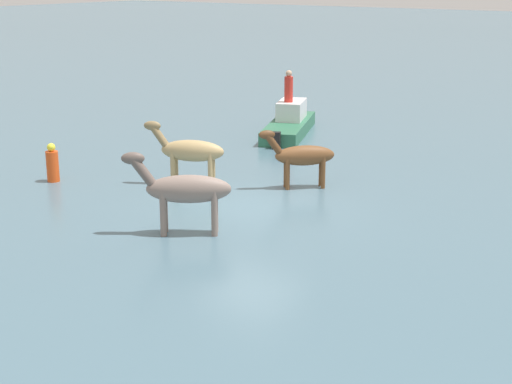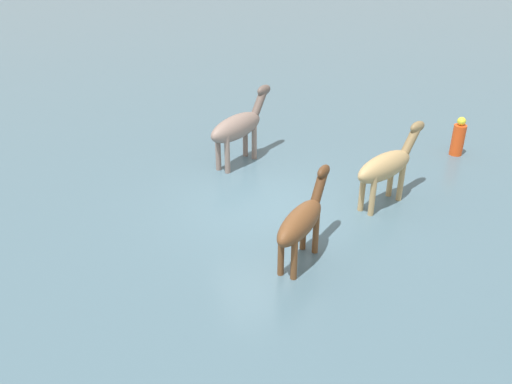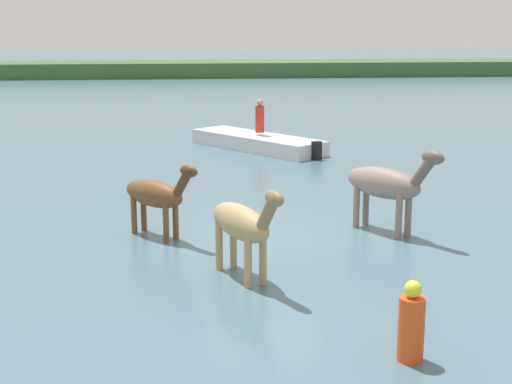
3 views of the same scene
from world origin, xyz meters
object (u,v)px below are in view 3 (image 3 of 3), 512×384
(horse_dun_straggler, at_px, (243,224))
(boat_motor_center, at_px, (258,144))
(buoy_channel_marker, at_px, (411,325))
(horse_rear_stallion, at_px, (156,194))
(horse_gray_outer, at_px, (386,184))
(person_boatman_standing, at_px, (260,117))

(horse_dun_straggler, height_order, boat_motor_center, horse_dun_straggler)
(buoy_channel_marker, bearing_deg, horse_rear_stallion, 119.80)
(horse_rear_stallion, bearing_deg, horse_dun_straggler, -13.33)
(horse_gray_outer, bearing_deg, boat_motor_center, 153.26)
(horse_gray_outer, distance_m, buoy_channel_marker, 6.35)
(horse_rear_stallion, xyz_separation_m, person_boatman_standing, (3.32, 10.87, 0.23))
(boat_motor_center, height_order, buoy_channel_marker, buoy_channel_marker)
(horse_dun_straggler, bearing_deg, horse_gray_outer, 104.53)
(horse_gray_outer, xyz_separation_m, boat_motor_center, (-1.68, 10.98, -0.90))
(person_boatman_standing, distance_m, buoy_channel_marker, 17.19)
(boat_motor_center, bearing_deg, person_boatman_standing, -123.14)
(horse_rear_stallion, height_order, buoy_channel_marker, horse_rear_stallion)
(horse_gray_outer, relative_size, person_boatman_standing, 1.92)
(horse_rear_stallion, xyz_separation_m, boat_motor_center, (3.25, 10.87, -0.75))
(horse_gray_outer, xyz_separation_m, horse_rear_stallion, (-4.93, 0.12, -0.15))
(horse_dun_straggler, relative_size, horse_rear_stallion, 1.27)
(boat_motor_center, bearing_deg, horse_gray_outer, 150.82)
(horse_gray_outer, relative_size, horse_rear_stallion, 1.26)
(boat_motor_center, xyz_separation_m, person_boatman_standing, (0.07, 0.01, 0.98))
(horse_dun_straggler, distance_m, horse_gray_outer, 4.25)
(horse_dun_straggler, xyz_separation_m, horse_gray_outer, (3.32, 2.65, 0.07))
(boat_motor_center, height_order, person_boatman_standing, person_boatman_standing)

